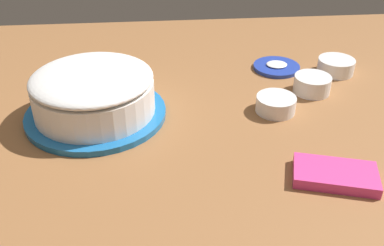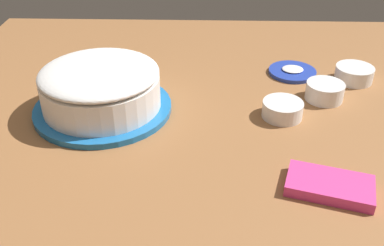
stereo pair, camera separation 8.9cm
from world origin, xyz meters
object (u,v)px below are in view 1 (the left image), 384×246
object	(u,v)px
sprinkle_bowl_rainbow	(276,104)
sprinkle_bowl_blue	(336,65)
frosting_tub_lid	(277,67)
frosted_cake	(94,95)
candy_box_lower	(335,175)
sprinkle_bowl_orange	(312,83)

from	to	relation	value
sprinkle_bowl_rainbow	sprinkle_bowl_blue	distance (m)	0.28
frosting_tub_lid	frosted_cake	bearing A→B (deg)	23.87
sprinkle_bowl_rainbow	candy_box_lower	distance (m)	0.25
frosted_cake	sprinkle_bowl_rainbow	size ratio (longest dim) A/B	3.46
frosted_cake	frosting_tub_lid	size ratio (longest dim) A/B	2.50
frosted_cake	candy_box_lower	bearing A→B (deg)	150.01
sprinkle_bowl_rainbow	frosted_cake	bearing A→B (deg)	-2.01
frosting_tub_lid	sprinkle_bowl_blue	size ratio (longest dim) A/B	1.31
sprinkle_bowl_rainbow	candy_box_lower	world-z (taller)	sprinkle_bowl_rainbow
frosted_cake	sprinkle_bowl_orange	size ratio (longest dim) A/B	3.49
frosting_tub_lid	sprinkle_bowl_blue	world-z (taller)	sprinkle_bowl_blue
frosting_tub_lid	sprinkle_bowl_rainbow	distance (m)	0.23
candy_box_lower	frosting_tub_lid	bearing A→B (deg)	-74.81
frosted_cake	frosting_tub_lid	xyz separation A→B (m)	(-0.46, -0.20, -0.05)
frosted_cake	sprinkle_bowl_blue	bearing A→B (deg)	-164.63
frosting_tub_lid	candy_box_lower	size ratio (longest dim) A/B	0.84
frosting_tub_lid	candy_box_lower	xyz separation A→B (m)	(0.01, 0.47, 0.00)
frosted_cake	sprinkle_bowl_rainbow	bearing A→B (deg)	177.99
frosting_tub_lid	sprinkle_bowl_orange	xyz separation A→B (m)	(-0.05, 0.14, 0.02)
sprinkle_bowl_blue	sprinkle_bowl_rainbow	bearing A→B (deg)	41.22
sprinkle_bowl_orange	sprinkle_bowl_blue	size ratio (longest dim) A/B	0.93
frosting_tub_lid	sprinkle_bowl_orange	world-z (taller)	sprinkle_bowl_orange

